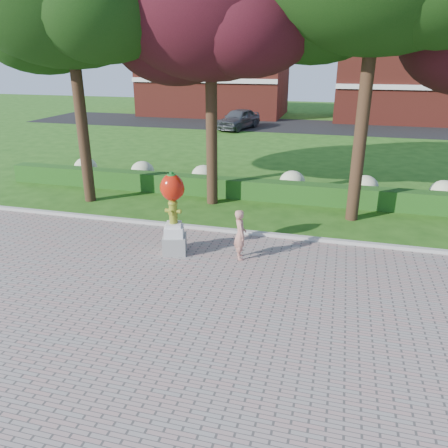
# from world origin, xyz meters

# --- Properties ---
(ground) EXTENTS (100.00, 100.00, 0.00)m
(ground) POSITION_xyz_m (0.00, 0.00, 0.00)
(ground) COLOR #214D13
(ground) RESTS_ON ground
(walkway) EXTENTS (40.00, 14.00, 0.04)m
(walkway) POSITION_xyz_m (0.00, -4.00, 0.02)
(walkway) COLOR gray
(walkway) RESTS_ON ground
(curb) EXTENTS (40.00, 0.18, 0.15)m
(curb) POSITION_xyz_m (0.00, 3.00, 0.07)
(curb) COLOR #ADADA5
(curb) RESTS_ON ground
(lawn_hedge) EXTENTS (24.00, 0.70, 0.80)m
(lawn_hedge) POSITION_xyz_m (0.00, 7.00, 0.40)
(lawn_hedge) COLOR #1B4915
(lawn_hedge) RESTS_ON ground
(hydrangea_row) EXTENTS (20.10, 1.10, 0.99)m
(hydrangea_row) POSITION_xyz_m (0.57, 8.00, 0.55)
(hydrangea_row) COLOR beige
(hydrangea_row) RESTS_ON ground
(street) EXTENTS (50.00, 8.00, 0.02)m
(street) POSITION_xyz_m (0.00, 28.00, 0.01)
(street) COLOR black
(street) RESTS_ON ground
(building_left) EXTENTS (14.00, 8.00, 7.00)m
(building_left) POSITION_xyz_m (-10.00, 34.00, 3.50)
(building_left) COLOR maroon
(building_left) RESTS_ON ground
(building_right) EXTENTS (12.00, 8.00, 6.40)m
(building_right) POSITION_xyz_m (8.00, 34.00, 3.20)
(building_right) COLOR maroon
(building_right) RESTS_ON ground
(tree_mid_left) EXTENTS (8.25, 7.04, 10.69)m
(tree_mid_left) POSITION_xyz_m (-2.10, 6.08, 7.30)
(tree_mid_left) COLOR black
(tree_mid_left) RESTS_ON ground
(hydrant_sculpture) EXTENTS (0.85, 0.85, 2.52)m
(hydrant_sculpture) POSITION_xyz_m (-1.70, 0.96, 1.38)
(hydrant_sculpture) COLOR gray
(hydrant_sculpture) RESTS_ON walkway
(woman) EXTENTS (0.54, 0.64, 1.50)m
(woman) POSITION_xyz_m (0.29, 1.11, 0.79)
(woman) COLOR tan
(woman) RESTS_ON walkway
(parked_car) EXTENTS (3.19, 5.12, 1.62)m
(parked_car) POSITION_xyz_m (-5.38, 25.00, 0.83)
(parked_car) COLOR #404348
(parked_car) RESTS_ON street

